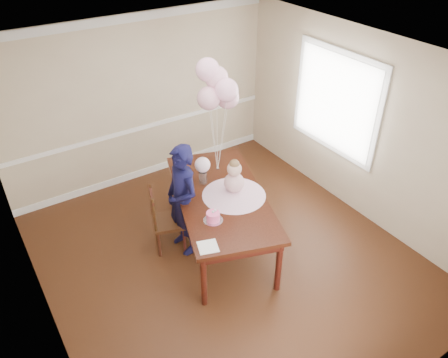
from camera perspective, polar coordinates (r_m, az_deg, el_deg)
floor at (r=6.01m, az=0.44°, el=-10.21°), size 4.50×5.00×0.00m
ceiling at (r=4.56m, az=0.59°, el=14.93°), size 4.50×5.00×0.02m
wall_back at (r=7.13m, az=-10.81°, el=9.91°), size 4.50×0.02×2.70m
wall_front at (r=3.86m, az=22.37°, el=-16.82°), size 4.50×0.02×2.70m
wall_left at (r=4.58m, az=-23.97°, el=-7.92°), size 0.02×5.00×2.70m
wall_right at (r=6.51m, az=17.38°, el=6.53°), size 0.02×5.00×2.70m
chair_rail_trim at (r=7.31m, az=-10.40°, el=6.67°), size 4.50×0.02×0.07m
crown_molding at (r=6.71m, az=-11.99°, el=19.89°), size 4.50×0.02×0.12m
baseboard_trim at (r=7.72m, az=-9.77°, el=1.13°), size 4.50×0.02×0.12m
window_frame at (r=6.70m, az=14.39°, el=9.74°), size 0.02×1.66×1.56m
window_blinds at (r=6.69m, az=14.28°, el=9.71°), size 0.01×1.50×1.40m
dining_table_top at (r=5.73m, az=-0.43°, el=-2.26°), size 1.74×2.43×0.05m
table_apron at (r=5.78m, az=-0.43°, el=-2.92°), size 1.60×2.29×0.11m
table_leg_fl at (r=5.19m, az=-2.66°, el=-13.14°), size 0.10×0.10×0.77m
table_leg_fr at (r=5.39m, az=7.16°, el=-11.24°), size 0.10×0.10×0.77m
table_leg_bl at (r=6.72m, az=-6.37°, el=-0.73°), size 0.10×0.10×0.77m
table_leg_br at (r=6.87m, az=1.24°, el=0.37°), size 0.10×0.10×0.77m
baby_skirt at (r=5.68m, az=1.31°, el=-1.66°), size 1.06×1.06×0.11m
baby_torso at (r=5.60m, az=1.33°, el=-0.47°), size 0.26×0.26×0.26m
baby_head at (r=5.48m, az=1.36°, el=1.33°), size 0.19×0.19×0.19m
baby_hair at (r=5.45m, az=1.37°, el=1.91°), size 0.13×0.13×0.13m
cake_platter at (r=5.29m, az=-1.43°, el=-5.40°), size 0.31×0.31×0.01m
birthday_cake at (r=5.26m, az=-1.44°, el=-4.90°), size 0.21×0.21×0.11m
cake_flower_a at (r=5.21m, az=-1.45°, el=-4.29°), size 0.03×0.03×0.03m
cake_flower_b at (r=5.23m, az=-1.15°, el=-4.09°), size 0.03×0.03×0.03m
rose_vase_near at (r=5.90m, az=-2.78°, el=0.24°), size 0.14×0.14×0.18m
roses_near at (r=5.79m, az=-2.83°, el=1.86°), size 0.21×0.21×0.21m
napkin at (r=4.94m, az=-2.11°, el=-8.83°), size 0.28×0.28×0.01m
balloon_weight at (r=6.22m, az=-0.83°, el=1.36°), size 0.06×0.06×0.02m
balloon_a at (r=5.68m, az=-2.01°, el=10.49°), size 0.31×0.31×0.31m
balloon_b at (r=5.64m, az=0.32°, el=11.53°), size 0.31×0.31×0.31m
balloon_c at (r=5.73m, az=-0.99°, el=13.07°), size 0.31×0.31×0.31m
balloon_d at (r=5.69m, az=-2.16°, el=14.08°), size 0.31×0.31×0.31m
balloon_e at (r=5.84m, az=0.48°, el=10.61°), size 0.31×0.31×0.31m
balloon_ribbon_a at (r=5.97m, az=-1.38°, el=5.03°), size 0.10×0.04×0.92m
balloon_ribbon_b at (r=5.94m, az=-0.29°, el=5.50°), size 0.09×0.09×1.03m
balloon_ribbon_c at (r=5.98m, az=-0.89°, el=6.27°), size 0.06×0.09×1.14m
balloon_ribbon_d at (r=5.95m, az=-1.44°, el=6.73°), size 0.05×0.14×1.25m
balloon_ribbon_e at (r=6.05m, az=-0.20°, el=5.15°), size 0.17×0.03×0.85m
dining_chair_seat at (r=5.95m, az=-7.21°, el=-5.54°), size 0.53×0.53×0.05m
chair_leg_fl at (r=5.96m, az=-8.46°, el=-8.45°), size 0.05×0.05×0.41m
chair_leg_fr at (r=5.98m, az=-5.19°, el=-7.96°), size 0.05×0.05×0.41m
chair_leg_bl at (r=6.21m, az=-8.85°, el=-6.38°), size 0.05×0.05×0.41m
chair_leg_br at (r=6.24m, az=-5.73°, el=-5.92°), size 0.05×0.05×0.41m
chair_back_post_l at (r=5.64m, az=-9.07°, el=-4.74°), size 0.05×0.05×0.53m
chair_back_post_r at (r=5.91m, az=-9.45°, el=-2.72°), size 0.05×0.05×0.53m
chair_slat_low at (r=5.84m, az=-9.16°, el=-4.59°), size 0.15×0.37×0.05m
chair_slat_mid at (r=5.75m, az=-9.30°, el=-3.41°), size 0.15×0.37×0.05m
chair_slat_top at (r=5.66m, az=-9.43°, el=-2.19°), size 0.15×0.37×0.05m
woman at (r=5.68m, az=-5.42°, el=-2.84°), size 0.42×0.60×1.59m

